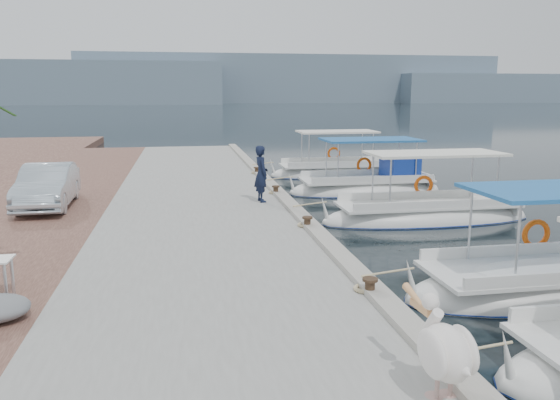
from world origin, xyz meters
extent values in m
plane|color=black|center=(0.00, 0.00, 0.00)|extent=(400.00, 400.00, 0.00)
cube|color=gray|center=(-3.00, 5.00, 0.25)|extent=(6.00, 40.00, 0.50)
cube|color=gray|center=(-0.22, 5.00, 0.56)|extent=(0.44, 40.00, 0.12)
cube|color=brown|center=(-8.00, 5.00, 0.25)|extent=(4.00, 40.00, 0.50)
cube|color=slate|center=(-60.00, 190.00, 7.00)|extent=(140.00, 40.00, 14.00)
cube|color=slate|center=(40.00, 210.00, 9.00)|extent=(160.00, 40.00, 18.00)
cube|color=slate|center=(140.00, 200.00, 5.50)|extent=(120.00, 40.00, 11.00)
ellipsoid|color=silver|center=(3.81, -2.88, 0.05)|extent=(6.41, 2.25, 1.30)
ellipsoid|color=navy|center=(3.81, -2.88, 0.03)|extent=(6.45, 2.29, 0.22)
cube|color=silver|center=(3.81, -2.88, 0.55)|extent=(5.26, 1.93, 0.08)
cylinder|color=silver|center=(2.36, -3.73, 1.35)|extent=(0.05, 0.05, 1.60)
torus|color=#E5540C|center=(4.11, -1.82, 1.00)|extent=(0.68, 0.12, 0.68)
ellipsoid|color=silver|center=(4.13, 3.72, 0.05)|extent=(7.06, 2.05, 1.30)
ellipsoid|color=navy|center=(4.13, 3.72, 0.03)|extent=(7.09, 2.09, 0.22)
cube|color=silver|center=(4.13, 3.72, 0.55)|extent=(5.79, 1.76, 0.08)
cube|color=white|center=(4.31, 3.72, 2.19)|extent=(4.24, 1.89, 0.08)
cylinder|color=silver|center=(2.54, 2.95, 1.35)|extent=(0.05, 0.05, 1.60)
torus|color=#E5540C|center=(4.43, 4.70, 1.00)|extent=(0.68, 0.12, 0.68)
ellipsoid|color=silver|center=(3.85, 8.94, 0.05)|extent=(6.50, 2.38, 1.30)
ellipsoid|color=navy|center=(3.85, 8.94, 0.03)|extent=(6.53, 2.43, 0.22)
cube|color=silver|center=(3.85, 8.94, 0.55)|extent=(5.33, 2.05, 0.08)
cube|color=#1F5B9D|center=(4.01, 8.94, 2.19)|extent=(3.90, 2.19, 0.08)
cylinder|color=silver|center=(2.39, 8.05, 1.35)|extent=(0.05, 0.05, 1.60)
torus|color=#E5540C|center=(4.15, 10.07, 1.00)|extent=(0.68, 0.12, 0.68)
cube|color=navy|center=(5.31, 8.94, 1.10)|extent=(1.20, 1.67, 1.00)
ellipsoid|color=silver|center=(3.78, 13.64, 0.05)|extent=(6.36, 2.15, 1.30)
ellipsoid|color=navy|center=(3.78, 13.64, 0.03)|extent=(6.40, 2.20, 0.22)
cube|color=silver|center=(3.78, 13.64, 0.55)|extent=(5.22, 1.85, 0.08)
cube|color=white|center=(3.94, 13.64, 2.19)|extent=(3.82, 1.98, 0.08)
cylinder|color=silver|center=(2.35, 12.84, 1.35)|extent=(0.05, 0.05, 1.60)
torus|color=#E5540C|center=(4.08, 14.67, 1.00)|extent=(0.68, 0.12, 0.68)
cylinder|color=black|center=(-0.35, -3.50, 0.65)|extent=(0.18, 0.18, 0.30)
cylinder|color=black|center=(-0.35, -3.50, 0.80)|extent=(0.28, 0.28, 0.05)
cylinder|color=black|center=(-0.35, 1.50, 0.65)|extent=(0.18, 0.18, 0.30)
cylinder|color=black|center=(-0.35, 1.50, 0.80)|extent=(0.28, 0.28, 0.05)
cylinder|color=black|center=(-0.35, 6.50, 0.65)|extent=(0.18, 0.18, 0.30)
cylinder|color=black|center=(-0.35, 6.50, 0.80)|extent=(0.28, 0.28, 0.05)
cylinder|color=black|center=(-0.35, 11.50, 0.65)|extent=(0.18, 0.18, 0.30)
cylinder|color=black|center=(-0.35, 11.50, 0.80)|extent=(0.28, 0.28, 0.05)
cylinder|color=tan|center=(-0.69, -6.85, 0.68)|extent=(0.06, 0.06, 0.36)
cylinder|color=tan|center=(-0.51, -6.84, 0.68)|extent=(0.06, 0.06, 0.36)
ellipsoid|color=white|center=(-0.60, -6.85, 1.07)|extent=(0.57, 0.88, 0.66)
cylinder|color=white|center=(-0.62, -6.54, 1.36)|extent=(0.16, 0.32, 0.35)
sphere|color=white|center=(-0.63, -6.44, 1.56)|extent=(0.22, 0.22, 0.22)
cone|color=#EAA566|center=(-0.66, -6.11, 1.46)|extent=(0.16, 0.65, 0.26)
imported|color=black|center=(-1.03, 5.37, 1.44)|extent=(0.56, 0.75, 1.88)
imported|color=silver|center=(-7.84, 5.69, 1.18)|extent=(1.59, 4.17, 1.36)
cylinder|color=silver|center=(-6.70, -2.67, 0.85)|extent=(0.06, 0.06, 0.70)
cylinder|color=silver|center=(-6.70, -2.27, 0.85)|extent=(0.06, 0.06, 0.70)
camera|label=1|loc=(-3.59, -12.38, 4.10)|focal=35.00mm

